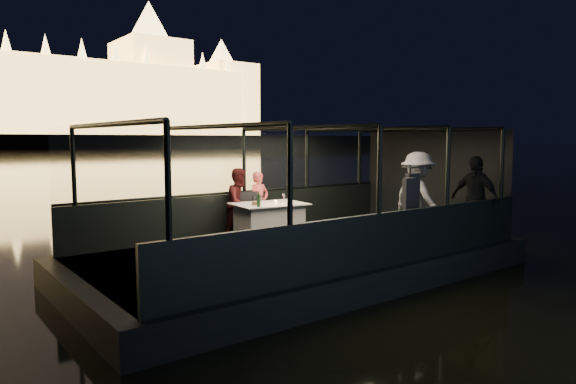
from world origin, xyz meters
TOP-DOWN VIEW (x-y plane):
  - boat_hull at (0.00, 0.00)m, footprint 8.60×4.40m
  - boat_deck at (0.00, 0.00)m, footprint 8.00×4.00m
  - gunwale_port at (0.00, 2.00)m, footprint 8.00×0.08m
  - gunwale_starboard at (0.00, -2.00)m, footprint 8.00×0.08m
  - cabin_glass_port at (0.00, 2.00)m, footprint 8.00×0.02m
  - cabin_glass_starboard at (0.00, -2.00)m, footprint 8.00×0.02m
  - cabin_roof_glass at (0.00, 0.00)m, footprint 8.00×4.00m
  - end_wall_fore at (-4.00, 0.00)m, footprint 0.02×4.00m
  - end_wall_aft at (4.00, 0.00)m, footprint 0.02×4.00m
  - canopy_ribs at (0.00, 0.00)m, footprint 8.00×4.00m
  - dining_table_central at (-0.02, 1.01)m, footprint 1.57×1.23m
  - chair_port_left at (-0.14, 1.46)m, footprint 0.57×0.57m
  - chair_port_right at (0.14, 1.46)m, footprint 0.50×0.50m
  - coat_stand at (1.17, -1.66)m, footprint 0.56×0.52m
  - person_woman_coral at (0.22, 1.73)m, footprint 0.53×0.38m
  - person_man_maroon at (-0.28, 1.73)m, footprint 0.82×0.70m
  - passenger_stripe at (2.16, -1.06)m, footprint 0.87×1.29m
  - passenger_dark at (3.21, -1.66)m, footprint 0.49×1.06m
  - wine_bottle at (-0.52, 0.66)m, footprint 0.08×0.08m
  - bread_basket at (-0.43, 0.89)m, footprint 0.19×0.19m
  - amber_candle at (0.02, 0.83)m, footprint 0.06×0.06m
  - plate_near at (0.25, 0.65)m, footprint 0.33×0.33m
  - plate_far at (-0.43, 0.90)m, footprint 0.22×0.22m
  - wine_glass_white at (-0.50, 0.62)m, footprint 0.07×0.07m
  - wine_glass_red at (0.29, 0.94)m, footprint 0.07×0.07m
  - wine_glass_empty at (0.08, 0.64)m, footprint 0.07×0.07m

SIDE VIEW (x-z plane):
  - boat_hull at x=0.00m, z-range -0.50..0.50m
  - boat_deck at x=0.00m, z-range 0.46..0.50m
  - dining_table_central at x=-0.02m, z-range 0.50..1.27m
  - gunwale_port at x=0.00m, z-range 0.50..1.40m
  - gunwale_starboard at x=0.00m, z-range 0.50..1.40m
  - chair_port_left at x=-0.14m, z-range 0.47..1.43m
  - chair_port_right at x=0.14m, z-range 0.53..1.37m
  - person_woman_coral at x=0.22m, z-range 0.56..1.94m
  - person_man_maroon at x=-0.28m, z-range 0.51..1.99m
  - plate_near at x=0.25m, z-range 1.27..1.28m
  - plate_far at x=-0.43m, z-range 1.27..1.28m
  - bread_basket at x=-0.43m, z-range 1.27..1.34m
  - amber_candle at x=0.02m, z-range 1.27..1.34m
  - passenger_stripe at x=2.16m, z-range 0.43..2.27m
  - passenger_dark at x=3.21m, z-range 0.47..2.23m
  - wine_glass_white at x=-0.50m, z-range 1.26..1.46m
  - wine_glass_red at x=0.29m, z-range 1.27..1.45m
  - wine_glass_empty at x=0.08m, z-range 1.27..1.45m
  - coat_stand at x=1.17m, z-range 0.58..2.22m
  - wine_bottle at x=-0.52m, z-range 1.26..1.57m
  - end_wall_fore at x=-4.00m, z-range 0.50..2.80m
  - end_wall_aft at x=4.00m, z-range 0.50..2.80m
  - canopy_ribs at x=0.00m, z-range 0.50..2.80m
  - cabin_glass_port at x=0.00m, z-range 1.40..2.80m
  - cabin_glass_starboard at x=0.00m, z-range 1.40..2.80m
  - cabin_roof_glass at x=0.00m, z-range 2.79..2.81m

